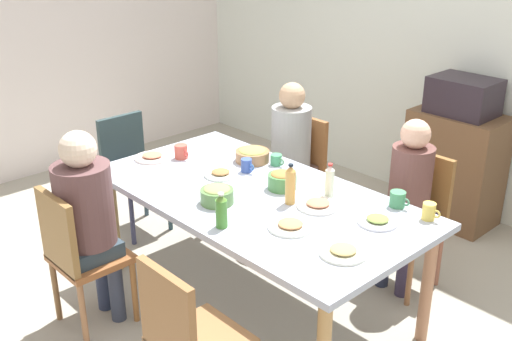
{
  "coord_description": "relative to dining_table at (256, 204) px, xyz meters",
  "views": [
    {
      "loc": [
        2.42,
        -2.26,
        2.31
      ],
      "look_at": [
        0.0,
        0.0,
        0.92
      ],
      "focal_mm": 42.72,
      "sensor_mm": 36.0,
      "label": 1
    }
  ],
  "objects": [
    {
      "name": "plate_4",
      "position": [
        -0.9,
        -0.13,
        0.09
      ],
      "size": [
        0.24,
        0.24,
        0.04
      ],
      "color": "silver",
      "rests_on": "dining_table"
    },
    {
      "name": "plate_5",
      "position": [
        0.81,
        -0.17,
        0.09
      ],
      "size": [
        0.24,
        0.24,
        0.04
      ],
      "color": "silver",
      "rests_on": "dining_table"
    },
    {
      "name": "chair_3",
      "position": [
        -1.42,
        0.0,
        -0.18
      ],
      "size": [
        0.4,
        0.4,
        0.9
      ],
      "color": "#333044",
      "rests_on": "ground_plane"
    },
    {
      "name": "bowl_2",
      "position": [
        -0.4,
        0.34,
        0.12
      ],
      "size": [
        0.23,
        0.23,
        0.09
      ],
      "color": "#9B6B43",
      "rests_on": "dining_table"
    },
    {
      "name": "chair_0",
      "position": [
        -0.52,
        -0.93,
        -0.18
      ],
      "size": [
        0.4,
        0.4,
        0.9
      ],
      "color": "#94562E",
      "rests_on": "ground_plane"
    },
    {
      "name": "chair_2",
      "position": [
        0.52,
        -0.93,
        -0.18
      ],
      "size": [
        0.4,
        0.4,
        0.9
      ],
      "color": "olive",
      "rests_on": "ground_plane"
    },
    {
      "name": "bowl_0",
      "position": [
        0.06,
        0.17,
        0.13
      ],
      "size": [
        0.18,
        0.18,
        0.11
      ],
      "color": "#488346",
      "rests_on": "dining_table"
    },
    {
      "name": "bottle_1",
      "position": [
        0.33,
        0.28,
        0.17
      ],
      "size": [
        0.05,
        0.05,
        0.21
      ],
      "color": "silver",
      "rests_on": "dining_table"
    },
    {
      "name": "plate_0",
      "position": [
        -0.35,
        0.02,
        0.09
      ],
      "size": [
        0.21,
        0.21,
        0.04
      ],
      "color": "white",
      "rests_on": "dining_table"
    },
    {
      "name": "wall_back",
      "position": [
        0.0,
        2.25,
        0.6
      ],
      "size": [
        6.2,
        0.12,
        2.6
      ],
      "primitive_type": "cube",
      "color": "silver",
      "rests_on": "ground_plane"
    },
    {
      "name": "wall_left",
      "position": [
        -3.04,
        0.0,
        0.6
      ],
      "size": [
        0.12,
        4.62,
        2.6
      ],
      "primitive_type": "cube",
      "color": "silver",
      "rests_on": "ground_plane"
    },
    {
      "name": "plate_2",
      "position": [
        0.44,
        -0.16,
        0.09
      ],
      "size": [
        0.24,
        0.24,
        0.04
      ],
      "color": "white",
      "rests_on": "dining_table"
    },
    {
      "name": "bowl_1",
      "position": [
        -0.06,
        -0.25,
        0.12
      ],
      "size": [
        0.19,
        0.19,
        0.11
      ],
      "color": "#547F43",
      "rests_on": "dining_table"
    },
    {
      "name": "chair_4",
      "position": [
        0.52,
        0.93,
        -0.18
      ],
      "size": [
        0.4,
        0.4,
        0.9
      ],
      "color": "olive",
      "rests_on": "ground_plane"
    },
    {
      "name": "bottle_2",
      "position": [
        0.23,
        0.05,
        0.19
      ],
      "size": [
        0.06,
        0.06,
        0.25
      ],
      "color": "gold",
      "rests_on": "dining_table"
    },
    {
      "name": "cup_3",
      "position": [
        0.89,
        0.46,
        0.12
      ],
      "size": [
        0.11,
        0.07,
        0.1
      ],
      "color": "#E6C952",
      "rests_on": "dining_table"
    },
    {
      "name": "plate_1",
      "position": [
        0.73,
        0.22,
        0.09
      ],
      "size": [
        0.22,
        0.22,
        0.04
      ],
      "color": "silver",
      "rests_on": "dining_table"
    },
    {
      "name": "cup_0",
      "position": [
        -0.77,
        0.02,
        0.12
      ],
      "size": [
        0.13,
        0.09,
        0.1
      ],
      "color": "#C75243",
      "rests_on": "dining_table"
    },
    {
      "name": "dining_table",
      "position": [
        0.0,
        0.0,
        0.0
      ],
      "size": [
        2.09,
        1.1,
        0.77
      ],
      "color": "#AEB8CD",
      "rests_on": "ground_plane"
    },
    {
      "name": "side_cabinet",
      "position": [
        0.23,
        1.95,
        -0.25
      ],
      "size": [
        0.7,
        0.44,
        0.9
      ],
      "primitive_type": "cube",
      "color": "brown",
      "rests_on": "ground_plane"
    },
    {
      "name": "person_4",
      "position": [
        0.52,
        0.83,
        -0.01
      ],
      "size": [
        0.3,
        0.3,
        1.17
      ],
      "color": "#372E48",
      "rests_on": "ground_plane"
    },
    {
      "name": "cup_2",
      "position": [
        0.68,
        0.47,
        0.12
      ],
      "size": [
        0.13,
        0.09,
        0.09
      ],
      "color": "#418B59",
      "rests_on": "dining_table"
    },
    {
      "name": "person_1",
      "position": [
        -0.52,
        0.84,
        0.02
      ],
      "size": [
        0.3,
        0.3,
        1.2
      ],
      "color": "brown",
      "rests_on": "ground_plane"
    },
    {
      "name": "cup_4",
      "position": [
        -0.24,
        0.41,
        0.11
      ],
      "size": [
        0.11,
        0.08,
        0.07
      ],
      "color": "#42935F",
      "rests_on": "dining_table"
    },
    {
      "name": "ground_plane",
      "position": [
        0.0,
        0.0,
        -0.7
      ],
      "size": [
        7.15,
        7.15,
        0.0
      ],
      "primitive_type": "plane",
      "color": "#A6A192"
    },
    {
      "name": "chair_1",
      "position": [
        -0.52,
        0.93,
        -0.18
      ],
      "size": [
        0.4,
        0.4,
        0.9
      ],
      "color": "olive",
      "rests_on": "ground_plane"
    },
    {
      "name": "bottle_0",
      "position": [
        0.18,
        -0.42,
        0.16
      ],
      "size": [
        0.06,
        0.06,
        0.2
      ],
      "color": "#438830",
      "rests_on": "dining_table"
    },
    {
      "name": "person_0",
      "position": [
        -0.52,
        -0.84,
        0.05
      ],
      "size": [
        0.33,
        0.33,
        1.23
      ],
      "color": "#2A3451",
      "rests_on": "ground_plane"
    },
    {
      "name": "plate_3",
      "position": [
        0.38,
        0.13,
        0.09
      ],
      "size": [
        0.24,
        0.24,
        0.04
      ],
      "color": "white",
      "rests_on": "dining_table"
    },
    {
      "name": "microwave",
      "position": [
        0.23,
        1.95,
        0.34
      ],
      "size": [
        0.48,
        0.36,
        0.28
      ],
      "primitive_type": "cube",
      "color": "#2B222B",
      "rests_on": "side_cabinet"
    },
    {
      "name": "cup_1",
      "position": [
        -0.29,
        0.19,
        0.12
      ],
      "size": [
        0.11,
        0.07,
        0.09
      ],
      "color": "#3852A3",
      "rests_on": "dining_table"
    }
  ]
}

